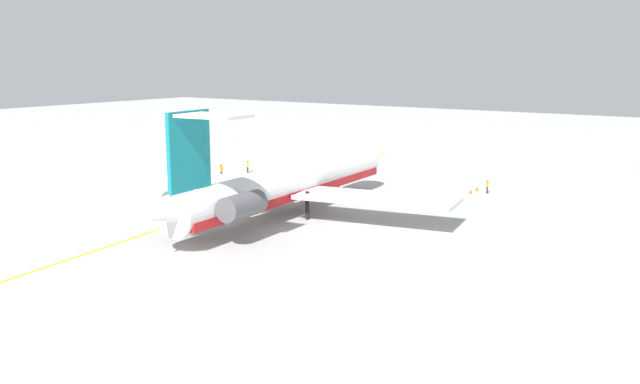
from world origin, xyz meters
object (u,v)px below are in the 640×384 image
(safety_cone_nose, at_px, (477,189))
(safety_cone_wingtip, at_px, (471,192))
(main_jetliner, at_px, (282,185))
(ground_crew_near_nose, at_px, (221,169))
(ground_crew_near_tail, at_px, (248,165))
(ground_crew_portside, at_px, (487,185))

(safety_cone_nose, height_order, safety_cone_wingtip, same)
(main_jetliner, bearing_deg, ground_crew_near_nose, 51.60)
(safety_cone_nose, bearing_deg, main_jetliner, -24.69)
(ground_crew_near_tail, distance_m, safety_cone_nose, 32.31)
(main_jetliner, xyz_separation_m, ground_crew_near_nose, (-14.35, -21.29, -2.06))
(ground_crew_near_tail, bearing_deg, ground_crew_near_nose, 178.71)
(main_jetliner, height_order, ground_crew_near_nose, main_jetliner)
(ground_crew_near_nose, relative_size, safety_cone_nose, 3.25)
(ground_crew_portside, distance_m, safety_cone_wingtip, 2.15)
(main_jetliner, xyz_separation_m, ground_crew_near_tail, (-19.12, -20.67, -2.11))
(ground_crew_portside, bearing_deg, main_jetliner, 8.29)
(main_jetliner, xyz_separation_m, safety_cone_nose, (-24.36, 11.20, -2.92))
(ground_crew_near_tail, bearing_deg, safety_cone_wingtip, -78.50)
(ground_crew_near_tail, relative_size, safety_cone_wingtip, 3.10)
(main_jetliner, distance_m, ground_crew_near_nose, 25.75)
(safety_cone_nose, distance_m, safety_cone_wingtip, 2.25)
(safety_cone_nose, bearing_deg, ground_crew_near_tail, -80.66)
(main_jetliner, relative_size, ground_crew_near_nose, 22.47)
(safety_cone_wingtip, bearing_deg, ground_crew_near_tail, -84.65)
(ground_crew_portside, bearing_deg, safety_cone_nose, -82.34)
(ground_crew_portside, bearing_deg, safety_cone_wingtip, -12.43)
(main_jetliner, distance_m, ground_crew_portside, 26.81)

